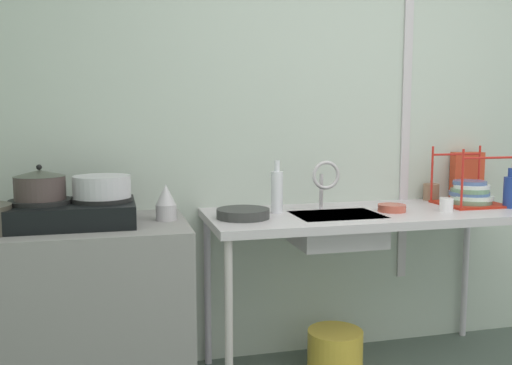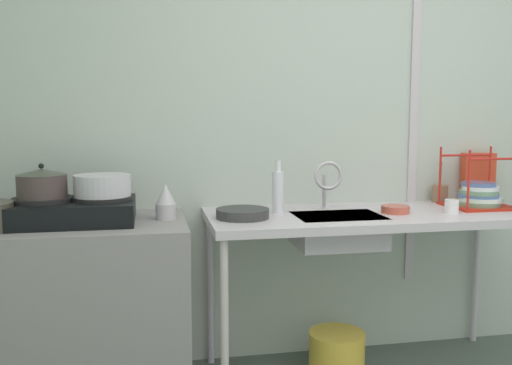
{
  "view_description": "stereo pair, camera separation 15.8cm",
  "coord_description": "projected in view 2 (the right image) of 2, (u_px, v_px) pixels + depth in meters",
  "views": [
    {
      "loc": [
        -1.3,
        -1.03,
        1.31
      ],
      "look_at": [
        -0.65,
        1.51,
        1.0
      ],
      "focal_mm": 39.01,
      "sensor_mm": 36.0,
      "label": 1
    },
    {
      "loc": [
        -1.14,
        -1.07,
        1.31
      ],
      "look_at": [
        -0.65,
        1.51,
        1.0
      ],
      "focal_mm": 39.01,
      "sensor_mm": 36.0,
      "label": 2
    }
  ],
  "objects": [
    {
      "name": "bottle_by_sink",
      "position": [
        278.0,
        191.0,
        2.75
      ],
      "size": [
        0.06,
        0.06,
        0.26
      ],
      "color": "white",
      "rests_on": "counter_sink"
    },
    {
      "name": "cereal_box",
      "position": [
        478.0,
        177.0,
        3.16
      ],
      "size": [
        0.19,
        0.08,
        0.27
      ],
      "primitive_type": "cube",
      "rotation": [
        0.0,
        0.0,
        -0.09
      ],
      "color": "#D54427",
      "rests_on": "counter_sink"
    },
    {
      "name": "bucket_on_floor",
      "position": [
        337.0,
        355.0,
        2.81
      ],
      "size": [
        0.28,
        0.28,
        0.23
      ],
      "primitive_type": "cylinder",
      "color": "yellow",
      "rests_on": "ground"
    },
    {
      "name": "pot_on_left_burner",
      "position": [
        42.0,
        183.0,
        2.46
      ],
      "size": [
        0.22,
        0.22,
        0.15
      ],
      "color": "#4C3C3A",
      "rests_on": "stove"
    },
    {
      "name": "wall_metal_strip",
      "position": [
        415.0,
        97.0,
        3.08
      ],
      "size": [
        0.05,
        0.01,
        2.07
      ],
      "primitive_type": "cube",
      "color": "silver"
    },
    {
      "name": "percolator",
      "position": [
        166.0,
        202.0,
        2.58
      ],
      "size": [
        0.1,
        0.1,
        0.17
      ],
      "color": "#C1B9BF",
      "rests_on": "counter_concrete"
    },
    {
      "name": "sink_basin",
      "position": [
        338.0,
        231.0,
        2.7
      ],
      "size": [
        0.42,
        0.31,
        0.15
      ],
      "primitive_type": "cube",
      "color": "silver",
      "rests_on": "counter_sink"
    },
    {
      "name": "small_bowl_on_drainboard",
      "position": [
        395.0,
        209.0,
        2.76
      ],
      "size": [
        0.14,
        0.14,
        0.04
      ],
      "primitive_type": "cylinder",
      "color": "#C55543",
      "rests_on": "counter_sink"
    },
    {
      "name": "frying_pan",
      "position": [
        242.0,
        213.0,
        2.62
      ],
      "size": [
        0.25,
        0.25,
        0.04
      ],
      "primitive_type": "cylinder",
      "color": "#353635",
      "rests_on": "counter_sink"
    },
    {
      "name": "counter_concrete",
      "position": [
        68.0,
        313.0,
        2.55
      ],
      "size": [
        1.08,
        0.64,
        0.84
      ],
      "primitive_type": "cube",
      "color": "gray",
      "rests_on": "ground"
    },
    {
      "name": "counter_sink",
      "position": [
        371.0,
        224.0,
        2.78
      ],
      "size": [
        1.64,
        0.64,
        0.84
      ],
      "color": "silver",
      "rests_on": "ground"
    },
    {
      "name": "dish_rack",
      "position": [
        479.0,
        196.0,
        2.93
      ],
      "size": [
        0.32,
        0.3,
        0.31
      ],
      "color": "red",
      "rests_on": "counter_sink"
    },
    {
      "name": "pot_on_right_burner",
      "position": [
        102.0,
        185.0,
        2.51
      ],
      "size": [
        0.25,
        0.25,
        0.1
      ],
      "color": "silver",
      "rests_on": "stove"
    },
    {
      "name": "cup_by_rack",
      "position": [
        452.0,
        207.0,
        2.74
      ],
      "size": [
        0.07,
        0.07,
        0.07
      ],
      "primitive_type": "cylinder",
      "color": "white",
      "rests_on": "counter_sink"
    },
    {
      "name": "faucet",
      "position": [
        328.0,
        178.0,
        2.8
      ],
      "size": [
        0.15,
        0.08,
        0.25
      ],
      "color": "silver",
      "rests_on": "counter_sink"
    },
    {
      "name": "utensil_jar",
      "position": [
        440.0,
        193.0,
        3.11
      ],
      "size": [
        0.09,
        0.09,
        0.23
      ],
      "color": "#916B51",
      "rests_on": "counter_sink"
    },
    {
      "name": "stove",
      "position": [
        73.0,
        210.0,
        2.5
      ],
      "size": [
        0.54,
        0.4,
        0.12
      ],
      "color": "black",
      "rests_on": "counter_concrete"
    },
    {
      "name": "wall_back",
      "position": [
        357.0,
        121.0,
        3.09
      ],
      "size": [
        5.05,
        0.1,
        2.59
      ],
      "primitive_type": "cube",
      "color": "beige",
      "rests_on": "ground"
    }
  ]
}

